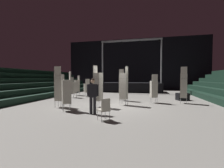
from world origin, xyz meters
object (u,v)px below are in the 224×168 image
object	(u,v)px
chair_stack_mid_left	(87,88)
chair_stack_aisle_right	(98,86)
chair_stack_front_left	(73,87)
loose_chair_near_man	(104,108)
chair_stack_rear_left	(124,86)
chair_stack_mid_right	(77,85)
chair_stack_aisle_left	(67,91)
equipment_road_case	(182,97)
man_with_tie	(93,94)
chair_stack_mid_centre	(184,85)
stage_riser	(132,87)
chair_stack_front_right	(59,87)
chair_stack_rear_centre	(154,89)
chair_stack_rear_right	(123,85)

from	to	relation	value
chair_stack_mid_left	chair_stack_aisle_right	size ratio (longest dim) A/B	0.67
chair_stack_front_left	loose_chair_near_man	bearing A→B (deg)	-34.14
chair_stack_rear_left	chair_stack_front_left	bearing A→B (deg)	72.72
chair_stack_mid_right	chair_stack_aisle_right	xyz separation A→B (m)	(4.11, -5.59, 0.25)
chair_stack_aisle_left	loose_chair_near_man	distance (m)	2.91
chair_stack_mid_left	equipment_road_case	size ratio (longest dim) A/B	1.90
man_with_tie	loose_chair_near_man	xyz separation A→B (m)	(0.86, -0.98, -0.47)
chair_stack_mid_left	chair_stack_mid_centre	distance (m)	8.45
stage_riser	man_with_tie	size ratio (longest dim) A/B	4.33
chair_stack_front_left	chair_stack_front_right	world-z (taller)	chair_stack_front_right
stage_riser	chair_stack_rear_centre	distance (m)	8.97
chair_stack_rear_right	loose_chair_near_man	world-z (taller)	chair_stack_rear_right
chair_stack_front_left	chair_stack_mid_left	size ratio (longest dim) A/B	1.10
chair_stack_mid_left	chair_stack_rear_right	distance (m)	4.24
chair_stack_rear_centre	chair_stack_mid_centre	bearing A→B (deg)	-8.94
chair_stack_front_left	equipment_road_case	size ratio (longest dim) A/B	2.09
chair_stack_aisle_right	chair_stack_front_right	bearing A→B (deg)	-63.15
chair_stack_front_left	chair_stack_rear_centre	size ratio (longest dim) A/B	0.92
chair_stack_rear_right	chair_stack_front_left	bearing A→B (deg)	-168.68
chair_stack_mid_right	equipment_road_case	distance (m)	9.92
chair_stack_aisle_right	chair_stack_rear_right	bearing A→B (deg)	174.57
equipment_road_case	chair_stack_aisle_right	bearing A→B (deg)	-142.86
man_with_tie	chair_stack_front_right	world-z (taller)	chair_stack_front_right
chair_stack_mid_left	chair_stack_aisle_left	distance (m)	6.37
stage_riser	chair_stack_mid_right	distance (m)	7.47
chair_stack_front_right	chair_stack_mid_centre	world-z (taller)	chair_stack_mid_centre
chair_stack_front_left	chair_stack_aisle_left	distance (m)	5.71
chair_stack_mid_right	chair_stack_rear_left	xyz separation A→B (m)	(5.54, -4.54, 0.25)
chair_stack_aisle_left	equipment_road_case	xyz separation A→B (m)	(7.04, 5.69, -0.78)
man_with_tie	loose_chair_near_man	bearing A→B (deg)	119.53
stage_riser	equipment_road_case	distance (m)	8.24
chair_stack_mid_right	equipment_road_case	size ratio (longest dim) A/B	2.28
chair_stack_mid_right	loose_chair_near_man	world-z (taller)	chair_stack_mid_right
chair_stack_rear_right	equipment_road_case	bearing A→B (deg)	38.21
chair_stack_mid_left	chair_stack_mid_centre	size ratio (longest dim) A/B	0.67
loose_chair_near_man	chair_stack_rear_centre	bearing A→B (deg)	22.46
chair_stack_mid_right	chair_stack_rear_right	size ratio (longest dim) A/B	0.83
stage_riser	loose_chair_near_man	xyz separation A→B (m)	(0.21, -13.81, -0.15)
stage_riser	chair_stack_rear_centre	world-z (taller)	stage_riser
chair_stack_mid_left	equipment_road_case	xyz separation A→B (m)	(8.45, -0.52, -0.57)
chair_stack_mid_centre	chair_stack_aisle_left	distance (m)	7.86
chair_stack_front_left	chair_stack_rear_centre	bearing A→B (deg)	8.39
chair_stack_mid_centre	loose_chair_near_man	world-z (taller)	chair_stack_mid_centre
chair_stack_front_left	chair_stack_aisle_right	bearing A→B (deg)	-26.93
chair_stack_rear_centre	chair_stack_front_right	bearing A→B (deg)	-168.22
chair_stack_mid_left	chair_stack_rear_centre	size ratio (longest dim) A/B	0.83
chair_stack_rear_centre	chair_stack_aisle_left	distance (m)	6.05
chair_stack_rear_left	equipment_road_case	xyz separation A→B (m)	(4.28, 3.28, -0.99)
chair_stack_mid_centre	chair_stack_aisle_right	distance (m)	6.04
stage_riser	chair_stack_rear_right	xyz separation A→B (m)	(0.09, -8.08, 0.55)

